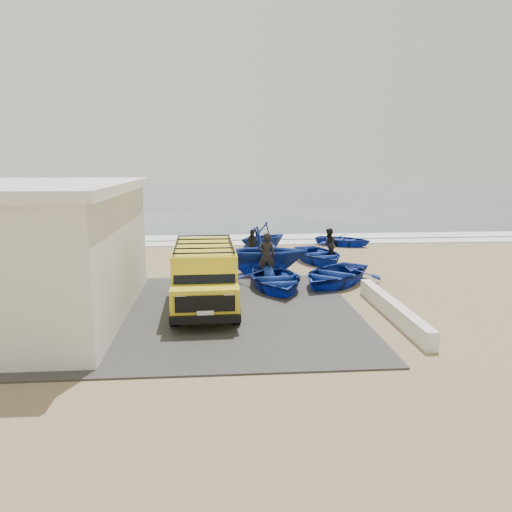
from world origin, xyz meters
name	(u,v)px	position (x,y,z in m)	size (l,w,h in m)	color
ground	(233,296)	(0.00, 0.00, 0.00)	(160.00, 160.00, 0.00)	#907953
slab	(175,313)	(-2.00, -2.00, 0.03)	(12.00, 10.00, 0.05)	#393735
ocean	(219,195)	(0.00, 56.00, 0.00)	(180.00, 88.00, 0.01)	#385166
surf_line	(226,243)	(0.00, 12.00, 0.03)	(180.00, 1.60, 0.06)	white
surf_wash	(225,237)	(0.00, 14.50, 0.02)	(180.00, 2.20, 0.04)	white
parapet	(393,309)	(5.00, -3.00, 0.28)	(0.35, 6.00, 0.55)	silver
van	(205,274)	(-1.01, -1.46, 1.20)	(2.21, 5.26, 2.23)	yellow
boat_near_left	(275,279)	(1.66, 0.87, 0.41)	(2.85, 3.99, 0.83)	navy
boat_near_right	(334,274)	(4.15, 1.44, 0.43)	(2.97, 4.15, 0.86)	navy
boat_mid_left	(262,251)	(1.42, 3.63, 1.06)	(3.46, 4.01, 2.11)	navy
boat_mid_right	(318,254)	(4.43, 5.94, 0.41)	(2.81, 3.93, 0.81)	navy
boat_far_left	(263,237)	(2.00, 9.26, 0.82)	(2.67, 3.10, 1.63)	navy
boat_far_right	(343,240)	(6.93, 10.78, 0.34)	(2.35, 3.29, 0.68)	navy
fisherman_front	(267,256)	(1.51, 2.57, 1.01)	(0.73, 0.48, 2.01)	black
fisherman_middle	(329,245)	(4.98, 6.13, 0.84)	(0.82, 0.64, 1.68)	black
fisherman_back	(252,244)	(1.24, 7.40, 0.75)	(0.88, 0.37, 1.50)	black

